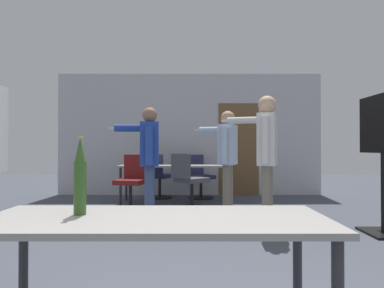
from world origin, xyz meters
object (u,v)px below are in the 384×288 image
office_chair_far_left (159,178)px  person_far_watching (229,152)px  person_left_plaid (150,153)px  office_chair_far_right (134,183)px  person_center_tall (268,148)px  office_chair_near_pushed (190,183)px  office_chair_side_rolled (201,178)px  beer_bottle (82,177)px

office_chair_far_left → person_far_watching: bearing=-28.5°
person_left_plaid → office_chair_far_right: size_ratio=1.76×
office_chair_far_left → office_chair_far_right: bearing=-78.7°
person_center_tall → office_chair_near_pushed: 1.97m
office_chair_far_left → office_chair_near_pushed: size_ratio=0.97×
person_center_tall → office_chair_near_pushed: size_ratio=1.80×
person_far_watching → office_chair_near_pushed: (-0.61, 0.56, -0.53)m
office_chair_side_rolled → person_center_tall: bearing=74.1°
person_far_watching → office_chair_near_pushed: 0.98m
office_chair_near_pushed → beer_bottle: size_ratio=2.45×
beer_bottle → person_far_watching: bearing=73.2°
office_chair_far_right → office_chair_side_rolled: 1.76m
person_left_plaid → office_chair_far_right: (-0.41, 0.94, -0.54)m
person_center_tall → person_left_plaid: person_center_tall is taller
person_center_tall → beer_bottle: size_ratio=4.42×
person_left_plaid → person_far_watching: bearing=-76.8°
person_left_plaid → office_chair_near_pushed: size_ratio=1.72×
office_chair_far_right → office_chair_far_left: office_chair_far_right is taller
person_far_watching → office_chair_far_right: bearing=89.2°
office_chair_far_right → office_chair_near_pushed: 0.98m
person_far_watching → office_chair_side_rolled: bearing=30.4°
office_chair_far_left → office_chair_near_pushed: (0.65, -1.21, 0.02)m
office_chair_far_right → person_left_plaid: bearing=125.3°
office_chair_side_rolled → beer_bottle: beer_bottle is taller
person_center_tall → beer_bottle: person_center_tall is taller
person_center_tall → office_chair_side_rolled: bearing=34.3°
person_far_watching → office_chair_near_pushed: size_ratio=1.71×
office_chair_side_rolled → office_chair_far_left: (-0.86, -0.08, 0.01)m
person_center_tall → person_left_plaid: 1.69m
person_far_watching → office_chair_side_rolled: 1.97m
office_chair_far_left → beer_bottle: beer_bottle is taller
person_center_tall → beer_bottle: (-1.50, -2.64, -0.14)m
office_chair_side_rolled → beer_bottle: bearing=51.3°
office_chair_near_pushed → person_far_watching: bearing=4.0°
office_chair_side_rolled → office_chair_near_pushed: office_chair_near_pushed is taller
person_far_watching → office_chair_side_rolled: person_far_watching is taller
person_center_tall → office_chair_side_rolled: 3.05m
office_chair_far_right → office_chair_far_left: bearing=-92.8°
person_left_plaid → office_chair_side_rolled: person_left_plaid is taller
person_center_tall → office_chair_near_pushed: (-1.00, 1.58, -0.60)m
person_center_tall → office_chair_side_rolled: person_center_tall is taller
person_left_plaid → beer_bottle: (0.07, -3.27, -0.07)m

